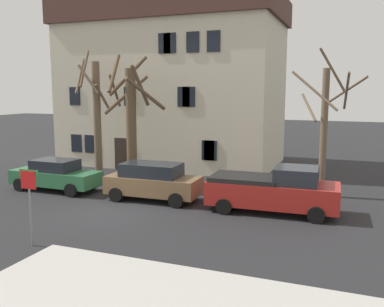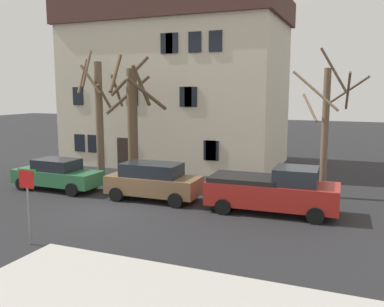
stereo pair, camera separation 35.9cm
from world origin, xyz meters
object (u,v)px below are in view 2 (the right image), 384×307
building_main (176,83)px  car_green_sedan (57,174)px  tree_bare_mid (133,119)px  street_sign_pole (27,192)px  pickup_truck_red (273,190)px  car_brown_wagon (153,181)px  tree_bare_near (99,114)px  tree_bare_far (326,125)px  bicycle_leaning (78,175)px

building_main → car_green_sedan: building_main is taller
tree_bare_mid → street_sign_pole: tree_bare_mid is taller
pickup_truck_red → building_main: bearing=132.2°
building_main → tree_bare_mid: size_ratio=2.13×
building_main → pickup_truck_red: 14.36m
car_brown_wagon → tree_bare_near: bearing=146.9°
tree_bare_far → street_sign_pole: 13.63m
car_green_sedan → pickup_truck_red: size_ratio=0.86×
car_green_sedan → bicycle_leaning: car_green_sedan is taller
bicycle_leaning → car_brown_wagon: bearing=-19.0°
car_green_sedan → street_sign_pole: bearing=-56.5°
tree_bare_mid → pickup_truck_red: tree_bare_mid is taller
tree_bare_far → street_sign_pole: size_ratio=2.73×
street_sign_pole → bicycle_leaning: 10.14m
tree_bare_near → street_sign_pole: 11.31m
car_brown_wagon → building_main: bearing=108.6°
car_green_sedan → tree_bare_near: bearing=86.2°
car_green_sedan → car_brown_wagon: car_brown_wagon is taller
tree_bare_far → tree_bare_near: bearing=-179.5°
tree_bare_mid → bicycle_leaning: (-3.58, -0.17, -3.29)m
tree_bare_near → bicycle_leaning: (-0.54, -1.47, -3.45)m
building_main → car_brown_wagon: size_ratio=3.39×
tree_bare_mid → pickup_truck_red: size_ratio=1.28×
car_brown_wagon → street_sign_pole: size_ratio=1.72×
building_main → pickup_truck_red: size_ratio=2.73×
bicycle_leaning → tree_bare_far: bearing=6.8°
building_main → tree_bare_mid: building_main is taller
building_main → street_sign_pole: size_ratio=5.84×
tree_bare_far → pickup_truck_red: bearing=-116.3°
tree_bare_mid → car_brown_wagon: (2.34, -2.20, -2.73)m
pickup_truck_red → street_sign_pole: 9.76m
tree_bare_near → tree_bare_mid: size_ratio=1.06×
car_green_sedan → pickup_truck_red: bearing=0.8°
car_green_sedan → pickup_truck_red: pickup_truck_red is taller
tree_bare_far → car_brown_wagon: tree_bare_far is taller
tree_bare_far → car_green_sedan: (-13.08, -3.70, -2.71)m
tree_bare_near → car_brown_wagon: 7.04m
building_main → car_green_sedan: (-2.20, -10.20, -4.88)m
tree_bare_mid → bicycle_leaning: tree_bare_mid is taller
tree_bare_far → car_brown_wagon: size_ratio=1.58×
building_main → tree_bare_far: size_ratio=2.14×
tree_bare_mid → street_sign_pole: size_ratio=2.73×
car_green_sedan → car_brown_wagon: size_ratio=1.07×
tree_bare_far → pickup_truck_red: 4.71m
tree_bare_far → car_brown_wagon: bearing=-154.1°
tree_bare_mid → pickup_truck_red: 8.75m
pickup_truck_red → street_sign_pole: (-6.87, -6.88, 0.86)m
building_main → tree_bare_mid: 8.24m
tree_bare_near → pickup_truck_red: tree_bare_near is taller
building_main → street_sign_pole: bearing=-82.4°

